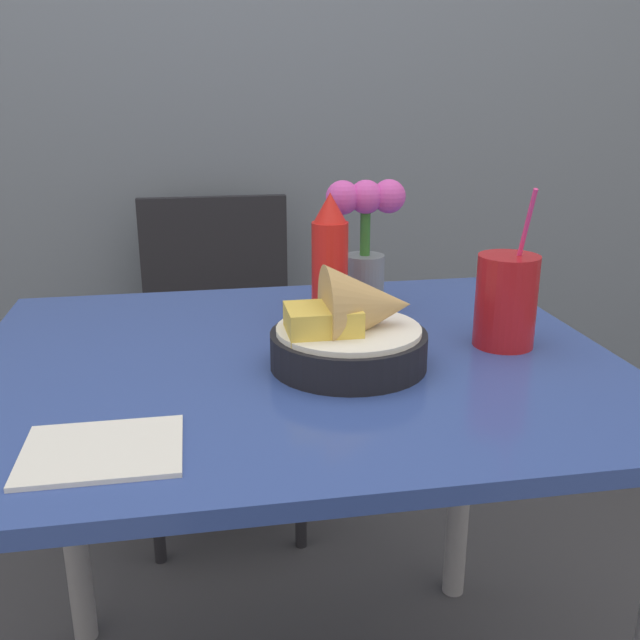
% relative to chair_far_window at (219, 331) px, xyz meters
% --- Properties ---
extents(wall_window, '(7.00, 0.06, 2.60)m').
position_rel_chair_far_window_xyz_m(wall_window, '(0.09, 0.26, 0.79)').
color(wall_window, slate).
rests_on(wall_window, ground_plane).
extents(dining_table, '(0.96, 0.80, 0.76)m').
position_rel_chair_far_window_xyz_m(dining_table, '(0.09, -0.85, 0.12)').
color(dining_table, '#334C9E').
rests_on(dining_table, ground_plane).
extents(chair_far_window, '(0.40, 0.40, 0.86)m').
position_rel_chair_far_window_xyz_m(chair_far_window, '(0.00, 0.00, 0.00)').
color(chair_far_window, black).
rests_on(chair_far_window, ground_plane).
extents(food_basket, '(0.23, 0.23, 0.15)m').
position_rel_chair_far_window_xyz_m(food_basket, '(0.17, -0.91, 0.30)').
color(food_basket, black).
rests_on(food_basket, dining_table).
extents(ketchup_bottle, '(0.06, 0.06, 0.23)m').
position_rel_chair_far_window_xyz_m(ketchup_bottle, '(0.17, -0.72, 0.35)').
color(ketchup_bottle, red).
rests_on(ketchup_bottle, dining_table).
extents(drink_cup, '(0.09, 0.09, 0.25)m').
position_rel_chair_far_window_xyz_m(drink_cup, '(0.42, -0.86, 0.31)').
color(drink_cup, red).
rests_on(drink_cup, dining_table).
extents(flower_vase, '(0.14, 0.07, 0.24)m').
position_rel_chair_far_window_xyz_m(flower_vase, '(0.25, -0.64, 0.38)').
color(flower_vase, gray).
rests_on(flower_vase, dining_table).
extents(napkin, '(0.18, 0.14, 0.01)m').
position_rel_chair_far_window_xyz_m(napkin, '(-0.17, -1.11, 0.25)').
color(napkin, white).
rests_on(napkin, dining_table).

